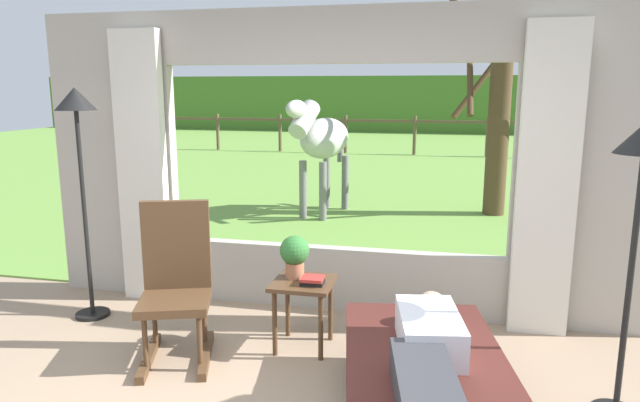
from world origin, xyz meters
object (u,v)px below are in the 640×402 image
(potted_plant, at_px, (295,254))
(floor_lamp_left, at_px, (78,134))
(pasture_tree, at_px, (498,115))
(side_table, at_px, (303,293))
(horse, at_px, (323,140))
(recliner_sofa, at_px, (426,394))
(book_stack, at_px, (313,281))
(rocking_chair, at_px, (176,283))
(reclining_person, at_px, (428,348))

(potted_plant, distance_m, floor_lamp_left, 2.01)
(potted_plant, relative_size, pasture_tree, 0.10)
(side_table, bearing_deg, horse, 100.69)
(recliner_sofa, bearing_deg, pasture_tree, 72.46)
(potted_plant, xyz_separation_m, book_stack, (0.16, -0.11, -0.15))
(potted_plant, xyz_separation_m, floor_lamp_left, (-1.82, 0.12, 0.84))
(rocking_chair, xyz_separation_m, potted_plant, (0.78, 0.36, 0.16))
(book_stack, relative_size, pasture_tree, 0.05)
(reclining_person, xyz_separation_m, rocking_chair, (-1.79, 0.60, 0.02))
(side_table, relative_size, potted_plant, 1.63)
(recliner_sofa, relative_size, floor_lamp_left, 0.96)
(side_table, height_order, book_stack, book_stack)
(pasture_tree, bearing_deg, book_stack, -107.70)
(horse, bearing_deg, recliner_sofa, 120.74)
(recliner_sofa, relative_size, rocking_chair, 1.64)
(rocking_chair, bearing_deg, pasture_tree, 45.29)
(floor_lamp_left, bearing_deg, reclining_person, -20.98)
(recliner_sofa, relative_size, reclining_person, 1.28)
(book_stack, bearing_deg, pasture_tree, 72.30)
(potted_plant, xyz_separation_m, horse, (-0.74, 4.31, 0.45))
(rocking_chair, bearing_deg, recliner_sofa, -36.12)
(reclining_person, xyz_separation_m, side_table, (-0.93, 0.91, -0.10))
(rocking_chair, bearing_deg, side_table, 0.49)
(pasture_tree, bearing_deg, side_table, -108.74)
(rocking_chair, height_order, horse, horse)
(recliner_sofa, xyz_separation_m, horse, (-1.76, 5.22, 0.94))
(reclining_person, bearing_deg, recliner_sofa, 79.82)
(book_stack, distance_m, pasture_tree, 5.36)
(side_table, height_order, potted_plant, potted_plant)
(reclining_person, bearing_deg, book_stack, 124.76)
(reclining_person, relative_size, potted_plant, 4.48)
(side_table, relative_size, pasture_tree, 0.16)
(potted_plant, bearing_deg, pasture_tree, 70.21)
(rocking_chair, relative_size, floor_lamp_left, 0.59)
(rocking_chair, xyz_separation_m, pasture_tree, (2.55, 5.27, 0.96))
(floor_lamp_left, height_order, pasture_tree, pasture_tree)
(book_stack, xyz_separation_m, floor_lamp_left, (-1.99, 0.24, 1.00))
(recliner_sofa, distance_m, pasture_tree, 6.02)
(potted_plant, height_order, pasture_tree, pasture_tree)
(floor_lamp_left, bearing_deg, rocking_chair, -24.88)
(rocking_chair, bearing_deg, horse, 70.63)
(horse, bearing_deg, pasture_tree, -154.29)
(reclining_person, height_order, floor_lamp_left, floor_lamp_left)
(recliner_sofa, distance_m, floor_lamp_left, 3.30)
(reclining_person, relative_size, book_stack, 8.62)
(reclining_person, xyz_separation_m, pasture_tree, (0.75, 5.88, 0.99))
(recliner_sofa, height_order, book_stack, book_stack)
(rocking_chair, distance_m, book_stack, 0.97)
(rocking_chair, distance_m, pasture_tree, 5.94)
(reclining_person, relative_size, side_table, 2.76)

